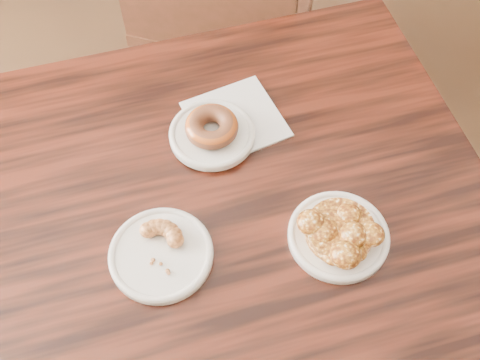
{
  "coord_description": "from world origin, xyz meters",
  "views": [
    {
      "loc": [
        -0.28,
        -0.75,
        1.65
      ],
      "look_at": [
        -0.3,
        -0.2,
        0.8
      ],
      "focal_mm": 45.0,
      "sensor_mm": 36.0,
      "label": 1
    }
  ],
  "objects_px": {
    "cafe_table": "(243,294)",
    "chair_far": "(229,1)",
    "cruller_fragment": "(160,250)",
    "glazed_donut": "(212,127)",
    "apple_fritter": "(340,229)"
  },
  "relations": [
    {
      "from": "cafe_table",
      "to": "glazed_donut",
      "type": "xyz_separation_m",
      "value": [
        -0.06,
        0.16,
        0.41
      ]
    },
    {
      "from": "cafe_table",
      "to": "apple_fritter",
      "type": "xyz_separation_m",
      "value": [
        0.16,
        -0.05,
        0.41
      ]
    },
    {
      "from": "chair_far",
      "to": "cruller_fragment",
      "type": "height_order",
      "value": "chair_far"
    },
    {
      "from": "cafe_table",
      "to": "chair_far",
      "type": "height_order",
      "value": "chair_far"
    },
    {
      "from": "chair_far",
      "to": "apple_fritter",
      "type": "xyz_separation_m",
      "value": [
        0.22,
        -0.93,
        0.33
      ]
    },
    {
      "from": "glazed_donut",
      "to": "apple_fritter",
      "type": "xyz_separation_m",
      "value": [
        0.22,
        -0.2,
        -0.0
      ]
    },
    {
      "from": "apple_fritter",
      "to": "cruller_fragment",
      "type": "distance_m",
      "value": 0.3
    },
    {
      "from": "cafe_table",
      "to": "chair_far",
      "type": "distance_m",
      "value": 0.89
    },
    {
      "from": "cafe_table",
      "to": "apple_fritter",
      "type": "relative_size",
      "value": 5.64
    },
    {
      "from": "chair_far",
      "to": "apple_fritter",
      "type": "bearing_deg",
      "value": 117.18
    },
    {
      "from": "glazed_donut",
      "to": "cruller_fragment",
      "type": "relative_size",
      "value": 1.03
    },
    {
      "from": "chair_far",
      "to": "cruller_fragment",
      "type": "bearing_deg",
      "value": 99.55
    },
    {
      "from": "glazed_donut",
      "to": "cruller_fragment",
      "type": "height_order",
      "value": "glazed_donut"
    },
    {
      "from": "chair_far",
      "to": "glazed_donut",
      "type": "bearing_deg",
      "value": 103.73
    },
    {
      "from": "glazed_donut",
      "to": "cruller_fragment",
      "type": "distance_m",
      "value": 0.26
    }
  ]
}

